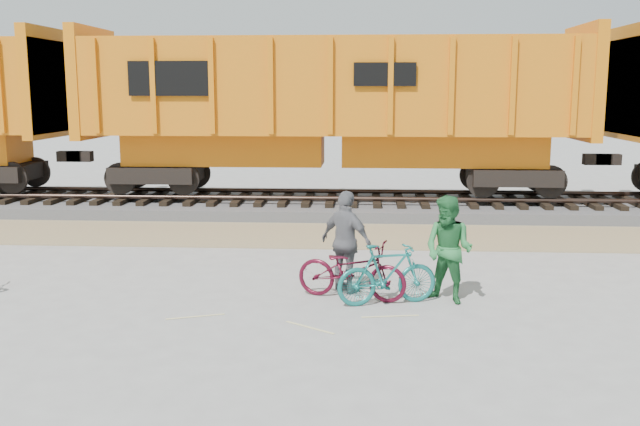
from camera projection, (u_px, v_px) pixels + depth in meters
The scene contains 9 objects.
ground at pixel (267, 303), 11.70m from camera, with size 120.00×120.00×0.00m, color #9E9E99.
gravel_strip at pixel (297, 235), 17.11m from camera, with size 120.00×3.00×0.02m, color #9D8D61.
ballast_bed at pixel (309, 206), 20.53m from camera, with size 120.00×4.00×0.30m, color slate.
track at pixel (309, 195), 20.47m from camera, with size 120.00×2.60×0.24m.
hopper_car_center at pixel (333, 106), 19.99m from camera, with size 14.00×3.13×4.65m.
bicycle_teal at pixel (387, 274), 11.53m from camera, with size 0.47×1.68×1.01m, color #18706B.
bicycle_maroon at pixel (352, 270), 11.85m from camera, with size 0.65×1.87×0.98m, color #4A0C1D.
person_man at pixel (449, 250), 11.60m from camera, with size 0.86×0.67×1.76m, color #267037.
person_woman at pixel (346, 242), 12.18m from camera, with size 1.04×0.43×1.77m, color slate.
Camera 1 is at (1.56, -11.20, 3.46)m, focal length 40.00 mm.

